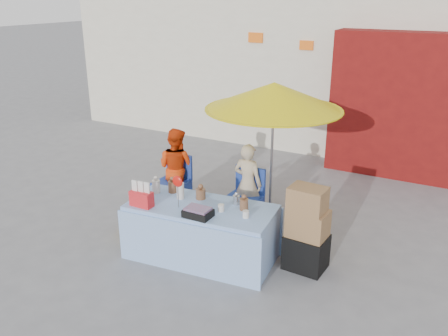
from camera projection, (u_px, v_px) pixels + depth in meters
The scene contains 9 objects.
ground at pixel (191, 250), 6.32m from camera, with size 80.00×80.00×0.00m, color slate.
market_table at pixel (201, 231), 6.04m from camera, with size 1.97×1.07×1.14m.
chair_left at pixel (172, 193), 7.48m from camera, with size 0.50×0.49×0.85m.
chair_right at pixel (243, 209), 6.92m from camera, with size 0.50×0.49×0.85m.
vendor_orange at pixel (176, 167), 7.46m from camera, with size 0.62×0.48×1.27m, color red.
vendor_beige at pixel (248, 184), 6.91m from camera, with size 0.44×0.29×1.21m, color #CDB791.
umbrella at pixel (274, 97), 6.45m from camera, with size 1.90×1.90×2.09m.
box_stack at pixel (307, 232), 5.75m from camera, with size 0.51×0.43×1.08m.
tarp_bundle at pixel (141, 225), 6.69m from camera, with size 0.62×0.50×0.28m, color yellow.
Camera 1 is at (3.03, -4.66, 3.23)m, focal length 38.00 mm.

